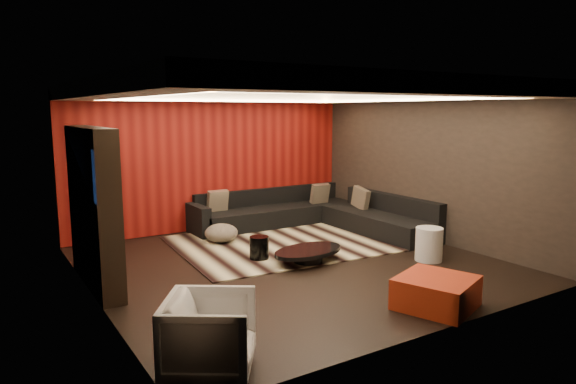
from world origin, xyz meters
TOP-DOWN VIEW (x-y plane):
  - floor at (0.00, 0.00)m, footprint 6.00×6.00m
  - ceiling at (0.00, 0.00)m, footprint 6.00×6.00m
  - wall_back at (0.00, 3.01)m, footprint 6.00×0.02m
  - wall_left at (-3.01, 0.00)m, footprint 0.02×6.00m
  - wall_right at (3.01, 0.00)m, footprint 0.02×6.00m
  - red_feature_wall at (0.00, 2.97)m, footprint 5.98×0.05m
  - soffit_back at (0.00, 2.70)m, footprint 6.00×0.60m
  - soffit_front at (0.00, -2.70)m, footprint 6.00×0.60m
  - soffit_left at (-2.70, 0.00)m, footprint 0.60×4.80m
  - soffit_right at (2.70, 0.00)m, footprint 0.60×4.80m
  - cove_back at (0.00, 2.36)m, footprint 4.80×0.08m
  - cove_front at (0.00, -2.36)m, footprint 4.80×0.08m
  - cove_left at (-2.36, 0.00)m, footprint 0.08×4.80m
  - cove_right at (2.36, 0.00)m, footprint 0.08×4.80m
  - tv_surround at (-2.85, 0.60)m, footprint 0.30×2.00m
  - tv_screen at (-2.69, 0.60)m, footprint 0.04×1.30m
  - tv_shelf at (-2.69, 0.60)m, footprint 0.04×1.60m
  - rug at (0.63, 1.13)m, footprint 4.20×3.27m
  - coffee_table at (0.23, -0.12)m, footprint 1.43×1.43m
  - drum_stool at (-0.34, 0.46)m, footprint 0.34×0.34m
  - striped_pouf at (-0.41, 1.79)m, footprint 0.80×0.80m
  - white_side_table at (1.97, -1.04)m, footprint 0.45×0.45m
  - orange_ottoman at (0.52, -2.50)m, footprint 1.11×1.11m
  - armchair at (-2.50, -2.50)m, footprint 1.12×1.11m
  - sectional_sofa at (1.73, 1.86)m, footprint 3.65×3.50m
  - throw_pillows at (1.58, 2.15)m, footprint 2.91×1.65m

SIDE VIEW (x-z plane):
  - floor at x=0.00m, z-range -0.02..0.00m
  - rug at x=0.63m, z-range 0.00..0.02m
  - coffee_table at x=0.23m, z-range 0.02..0.23m
  - striped_pouf at x=-0.41m, z-range 0.02..0.35m
  - orange_ottoman at x=0.52m, z-range 0.00..0.38m
  - drum_stool at x=-0.34m, z-range 0.02..0.39m
  - sectional_sofa at x=1.73m, z-range -0.11..0.64m
  - white_side_table at x=1.97m, z-range 0.00..0.54m
  - armchair at x=-2.50m, z-range 0.00..0.74m
  - throw_pillows at x=1.58m, z-range 0.37..0.87m
  - tv_shelf at x=-2.69m, z-range 0.68..0.72m
  - tv_surround at x=-2.85m, z-range 0.00..2.20m
  - wall_back at x=0.00m, z-range 0.00..2.80m
  - wall_left at x=-3.01m, z-range 0.00..2.80m
  - wall_right at x=3.01m, z-range 0.00..2.80m
  - red_feature_wall at x=0.00m, z-range 0.01..2.79m
  - tv_screen at x=-2.69m, z-range 1.05..1.85m
  - cove_back at x=0.00m, z-range 2.58..2.62m
  - cove_front at x=0.00m, z-range 2.58..2.62m
  - cove_left at x=-2.36m, z-range 2.58..2.62m
  - cove_right at x=2.36m, z-range 2.58..2.62m
  - soffit_back at x=0.00m, z-range 2.58..2.80m
  - soffit_front at x=0.00m, z-range 2.58..2.80m
  - soffit_left at x=-2.70m, z-range 2.58..2.80m
  - soffit_right at x=2.70m, z-range 2.58..2.80m
  - ceiling at x=0.00m, z-range 2.80..2.82m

